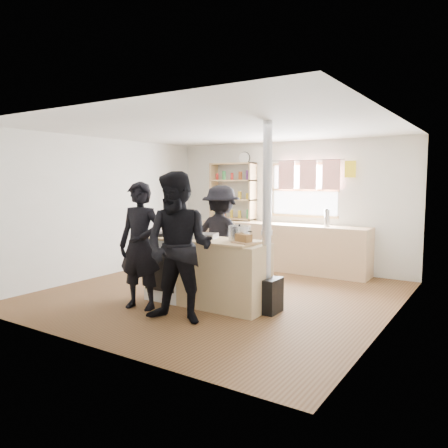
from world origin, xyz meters
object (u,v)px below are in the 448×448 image
at_px(cooking_island, 206,272).
at_px(person_far, 221,237).
at_px(roast_tray, 203,235).
at_px(person_near_right, 179,248).
at_px(stockpot_stove, 190,230).
at_px(stockpot_counter, 240,233).
at_px(bread_board, 244,239).
at_px(skillet_greens, 161,234).
at_px(person_near_left, 140,246).
at_px(thermos, 327,218).
at_px(flue_heater, 266,263).

distance_m(cooking_island, person_far, 1.04).
xyz_separation_m(roast_tray, person_near_right, (0.24, -0.84, -0.04)).
xyz_separation_m(stockpot_stove, stockpot_counter, (0.92, -0.11, 0.02)).
distance_m(roast_tray, person_near_right, 0.88).
distance_m(bread_board, person_far, 1.42).
height_order(stockpot_counter, bread_board, stockpot_counter).
bearing_deg(person_near_right, stockpot_counter, 58.08).
bearing_deg(cooking_island, skillet_greens, -173.34).
bearing_deg(person_near_left, skillet_greens, 89.58).
bearing_deg(roast_tray, bread_board, -9.29).
distance_m(cooking_island, stockpot_stove, 0.72).
height_order(person_near_left, person_near_right, person_near_right).
relative_size(thermos, stockpot_stove, 1.40).
bearing_deg(stockpot_counter, stockpot_stove, 173.26).
bearing_deg(bread_board, roast_tray, 170.71).
xyz_separation_m(bread_board, person_far, (-1.00, 0.99, -0.15)).
bearing_deg(flue_heater, skillet_greens, -172.05).
distance_m(cooking_island, skillet_greens, 0.89).
bearing_deg(flue_heater, roast_tray, -173.74).
bearing_deg(skillet_greens, person_near_left, -79.22).
height_order(stockpot_counter, person_near_right, person_near_right).
bearing_deg(person_near_right, stockpot_stove, 108.65).
bearing_deg(roast_tray, stockpot_stove, 155.69).
bearing_deg(bread_board, stockpot_counter, 133.39).
height_order(roast_tray, bread_board, bread_board).
bearing_deg(stockpot_stove, person_near_left, -103.98).
relative_size(flue_heater, person_near_left, 1.45).
relative_size(skillet_greens, roast_tray, 0.83).
xyz_separation_m(stockpot_counter, person_far, (-0.83, 0.82, -0.20)).
xyz_separation_m(stockpot_stove, bread_board, (1.08, -0.28, -0.03)).
height_order(stockpot_stove, person_near_right, person_near_right).
xyz_separation_m(cooking_island, person_near_right, (0.17, -0.81, 0.46)).
height_order(thermos, roast_tray, thermos).
relative_size(roast_tray, bread_board, 1.33).
bearing_deg(person_near_right, thermos, 68.65).
bearing_deg(cooking_island, thermos, 74.66).
xyz_separation_m(bread_board, person_near_right, (-0.49, -0.72, -0.06)).
bearing_deg(roast_tray, thermos, 73.21).
relative_size(roast_tray, person_far, 0.26).
xyz_separation_m(skillet_greens, bread_board, (1.40, 0.00, 0.02)).
bearing_deg(flue_heater, bread_board, -134.99).
distance_m(roast_tray, bread_board, 0.73).
xyz_separation_m(thermos, cooking_island, (-0.76, -2.77, -0.59)).
distance_m(skillet_greens, flue_heater, 1.66).
height_order(flue_heater, person_near_left, flue_heater).
relative_size(thermos, person_near_left, 0.18).
xyz_separation_m(roast_tray, person_far, (-0.27, 0.88, -0.14)).
distance_m(thermos, flue_heater, 2.66).
relative_size(stockpot_counter, person_near_left, 0.18).
relative_size(bread_board, person_far, 0.20).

